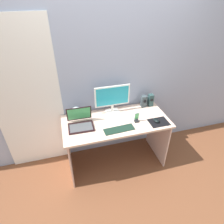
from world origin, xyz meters
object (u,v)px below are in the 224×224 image
fishbowl (76,112)px  speaker_right (151,100)px  phone_in_dock (137,118)px  monitor (112,98)px  keyboard_external (119,129)px  speaker_near_monitor (144,101)px  laptop (80,123)px  mouse (156,120)px

fishbowl → speaker_right: bearing=-0.2°
speaker_right → phone_in_dock: 0.47m
monitor → keyboard_external: 0.46m
speaker_near_monitor → keyboard_external: 0.66m
monitor → laptop: (-0.47, -0.20, -0.17)m
mouse → phone_in_dock: (-0.24, 0.08, 0.03)m
mouse → speaker_near_monitor: bearing=85.7°
fishbowl → keyboard_external: (0.46, -0.42, -0.07)m
monitor → phone_in_dock: monitor is taller
speaker_near_monitor → phone_in_dock: size_ratio=1.24×
monitor → mouse: bearing=-38.8°
speaker_right → mouse: bearing=-103.8°
speaker_right → mouse: 0.41m
fishbowl → keyboard_external: bearing=-42.4°
speaker_near_monitor → keyboard_external: size_ratio=0.46×
monitor → speaker_near_monitor: bearing=0.9°
monitor → speaker_right: bearing=0.7°
laptop → phone_in_dock: 0.72m
phone_in_dock → monitor: bearing=127.5°
speaker_right → mouse: size_ratio=1.79×
speaker_near_monitor → mouse: (0.01, -0.39, -0.07)m
fishbowl → phone_in_dock: 0.80m
speaker_near_monitor → fishbowl: bearing=179.8°
monitor → mouse: monitor is taller
fishbowl → phone_in_dock: bearing=-23.6°
monitor → laptop: 0.54m
speaker_right → speaker_near_monitor: 0.11m
mouse → speaker_right: bearing=70.6°
speaker_near_monitor → mouse: speaker_near_monitor is taller
laptop → speaker_near_monitor: bearing=12.4°
speaker_near_monitor → keyboard_external: bearing=-140.2°
speaker_right → fishbowl: (-1.07, 0.00, -0.02)m
monitor → laptop: bearing=-157.0°
phone_in_dock → speaker_right: bearing=42.9°
laptop → phone_in_dock: size_ratio=2.31×
speaker_right → phone_in_dock: (-0.34, -0.32, -0.04)m
speaker_right → keyboard_external: size_ratio=0.48×
fishbowl → phone_in_dock: (0.73, -0.32, -0.02)m
speaker_near_monitor → phone_in_dock: bearing=-126.5°
speaker_right → speaker_near_monitor: (-0.11, -0.00, -0.00)m
keyboard_external → speaker_near_monitor: bearing=37.1°
laptop → keyboard_external: 0.49m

